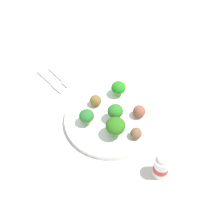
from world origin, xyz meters
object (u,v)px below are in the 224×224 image
Objects in this scene: meatball_front_left at (96,101)px; knife at (51,82)px; napkin at (55,80)px; broccoli_floret_back_left at (118,88)px; fork at (60,78)px; broccoli_floret_back_right at (116,111)px; broccoli_floret_mid_left at (116,126)px; meatball_back_right at (139,111)px; yogurt_bottle at (161,167)px; plate at (112,118)px; broccoli_floret_front_right at (87,116)px; meatball_near_rim at (135,134)px.

knife is (-0.18, -0.04, -0.03)m from meatball_front_left.
knife is at bearing -70.14° from napkin.
broccoli_floret_back_left is 0.22m from fork.
broccoli_floret_back_right is 0.37× the size of knife.
broccoli_floret_back_left is at bearing 133.01° from broccoli_floret_back_right.
broccoli_floret_back_right reaches higher than knife.
broccoli_floret_mid_left is 1.28× the size of broccoli_floret_back_left.
knife is (-0.20, -0.12, -0.04)m from broccoli_floret_back_left.
meatball_back_right is 0.31× the size of fork.
yogurt_bottle reaches higher than fork.
broccoli_floret_front_right reaches higher than plate.
meatball_near_rim is at bearing -4.58° from broccoli_floret_back_right.
yogurt_bottle is at bearing -21.22° from broccoli_floret_back_left.
broccoli_floret_back_right is 0.32× the size of napkin.
meatball_back_right is 0.26× the size of knife.
broccoli_floret_front_right is at bearing -153.28° from meatball_near_rim.
napkin is at bearing -173.57° from plate.
knife is (-0.00, -0.04, -0.00)m from fork.
broccoli_floret_mid_left reaches higher than meatball_near_rim.
broccoli_floret_back_right reaches higher than fork.
meatball_front_left is (-0.01, -0.08, -0.01)m from broccoli_floret_back_left.
knife is at bearing -148.42° from broccoli_floret_back_left.
broccoli_floret_front_right is 0.23m from fork.
broccoli_floret_back_left is at bearing 158.78° from yogurt_bottle.
meatball_front_left is at bearing -179.57° from meatball_near_rim.
meatball_back_right is at bearing 126.38° from meatball_near_rim.
meatball_back_right is 0.32m from napkin.
meatball_near_rim is (0.04, 0.03, -0.02)m from broccoli_floret_mid_left.
napkin is 2.28× the size of yogurt_bottle.
meatball_back_right is (-0.00, 0.10, -0.02)m from broccoli_floret_mid_left.
broccoli_floret_back_right reaches higher than meatball_back_right.
plate reaches higher than fork.
broccoli_floret_back_left is at bearing 23.76° from fork.
plate is 4.55× the size of broccoli_floret_mid_left.
broccoli_floret_back_right is (0.07, -0.07, 0.01)m from broccoli_floret_back_left.
meatball_back_right is (0.05, 0.06, 0.03)m from plate.
meatball_front_left is 0.19m from knife.
meatball_near_rim is 0.36m from napkin.
meatball_near_rim is (0.08, -0.01, -0.02)m from broccoli_floret_back_right.
yogurt_bottle is (0.46, 0.02, 0.03)m from knife.
broccoli_floret_back_right is 0.28m from napkin.
meatball_back_right is 1.16× the size of meatball_near_rim.
napkin is at bearing -173.30° from broccoli_floret_back_right.
fork is at bearing -178.76° from meatball_near_rim.
napkin is 1.41× the size of fork.
plate is 0.07m from meatball_front_left.
yogurt_bottle is (0.21, -0.03, 0.03)m from plate.
plate reaches higher than napkin.
broccoli_floret_mid_left is 0.13m from meatball_front_left.
plate is 0.10m from broccoli_floret_back_left.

